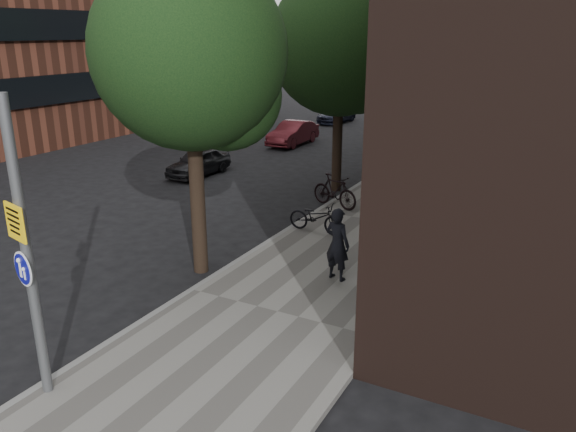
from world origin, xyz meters
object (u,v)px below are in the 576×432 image
Objects in this scene: parked_car_near at (199,162)px; signpost at (27,253)px; pedestrian at (337,244)px; parked_bike_facade_near at (427,217)px.

signpost is at bearing -61.60° from parked_car_near.
pedestrian is (2.46, 6.27, -1.56)m from signpost.
pedestrian reaches higher than parked_bike_facade_near.
pedestrian is at bearing 82.32° from signpost.
parked_car_near is (-6.83, 13.29, -2.01)m from signpost.
signpost reaches higher than pedestrian.
parked_bike_facade_near is 0.48× the size of parked_car_near.
pedestrian is 4.53m from parked_bike_facade_near.
signpost reaches higher than parked_car_near.
parked_bike_facade_near is (3.45, 10.66, -2.04)m from signpost.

